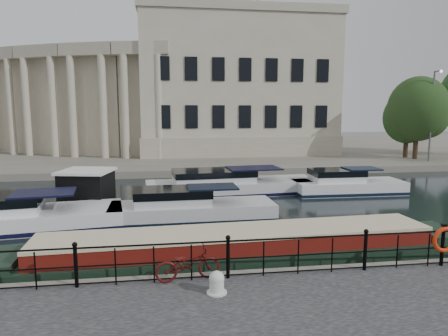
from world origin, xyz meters
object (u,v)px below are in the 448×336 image
at_px(life_ring_post, 445,240).
at_px(narrowboat, 239,254).
at_px(bicycle, 188,264).
at_px(harbour_hut, 87,192).
at_px(mooring_bollard, 217,283).

height_order(life_ring_post, narrowboat, life_ring_post).
relative_size(bicycle, harbour_hut, 0.46).
xyz_separation_m(life_ring_post, harbour_hut, (-12.15, 10.79, -0.40)).
bearing_deg(life_ring_post, mooring_bollard, -173.41).
bearing_deg(mooring_bollard, bicycle, 127.97).
bearing_deg(bicycle, mooring_bollard, -149.93).
bearing_deg(harbour_hut, bicycle, -55.09).
height_order(bicycle, narrowboat, bicycle).
xyz_separation_m(bicycle, narrowboat, (1.81, 2.25, -0.65)).
bearing_deg(mooring_bollard, life_ring_post, 6.59).
distance_m(bicycle, harbour_hut, 11.66).
relative_size(bicycle, narrowboat, 0.11).
xyz_separation_m(bicycle, harbour_hut, (-4.63, 10.70, -0.06)).
distance_m(bicycle, mooring_bollard, 1.12).
height_order(bicycle, life_ring_post, life_ring_post).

